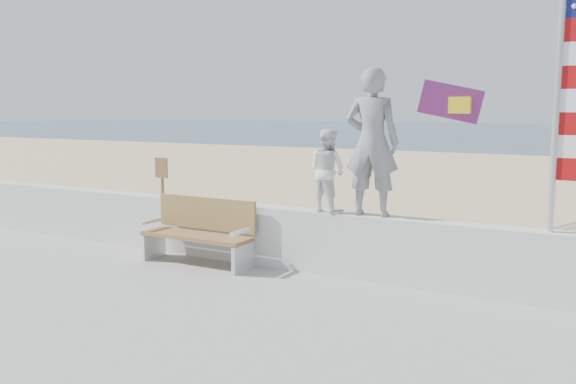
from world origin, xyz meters
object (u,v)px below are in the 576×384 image
Objects in this scene: child at (327,170)px; flag at (571,68)px; adult at (372,142)px; bench at (200,231)px.

child is 3.35m from flag.
adult reaches higher than child.
child is 2.22m from bench.
adult is 0.58× the size of flag.
flag reaches higher than child.
child reaches higher than bench.
flag is (3.08, -0.00, 1.32)m from child.
bench is at bearing -174.83° from flag.
adult is 2.99m from bench.
flag is at bearing 172.86° from adult.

